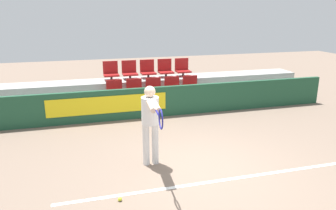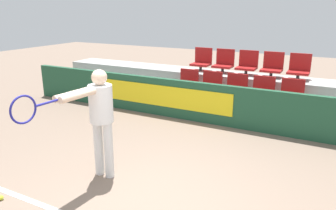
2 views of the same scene
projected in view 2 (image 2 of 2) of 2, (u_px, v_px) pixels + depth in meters
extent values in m
plane|color=#7A6656|center=(138.00, 209.00, 4.01)|extent=(30.00, 30.00, 0.00)
cube|color=#1E4C33|center=(226.00, 106.00, 6.72)|extent=(10.50, 0.12, 0.86)
cube|color=yellow|center=(163.00, 96.00, 7.29)|extent=(3.19, 0.02, 0.47)
cube|color=#9E9E99|center=(233.00, 110.00, 7.21)|extent=(10.10, 0.85, 0.42)
cube|color=#9E9E99|center=(244.00, 92.00, 7.88)|extent=(10.10, 0.85, 0.83)
cylinder|color=#333333|center=(186.00, 91.00, 7.69)|extent=(0.07, 0.07, 0.13)
cube|color=#A31919|center=(186.00, 87.00, 7.67)|extent=(0.46, 0.39, 0.05)
cube|color=#A31919|center=(189.00, 77.00, 7.75)|extent=(0.46, 0.04, 0.38)
cylinder|color=#333333|center=(209.00, 94.00, 7.43)|extent=(0.07, 0.07, 0.13)
cube|color=#A31919|center=(210.00, 90.00, 7.41)|extent=(0.46, 0.39, 0.05)
cube|color=#A31919|center=(213.00, 79.00, 7.49)|extent=(0.46, 0.04, 0.38)
cylinder|color=#333333|center=(234.00, 97.00, 7.17)|extent=(0.07, 0.07, 0.13)
cube|color=#A31919|center=(234.00, 93.00, 7.15)|extent=(0.46, 0.39, 0.05)
cube|color=#A31919|center=(237.00, 82.00, 7.23)|extent=(0.46, 0.04, 0.38)
cylinder|color=#333333|center=(261.00, 101.00, 6.91)|extent=(0.07, 0.07, 0.13)
cube|color=#A31919|center=(261.00, 97.00, 6.88)|extent=(0.46, 0.39, 0.05)
cube|color=#A31919|center=(264.00, 85.00, 6.97)|extent=(0.46, 0.04, 0.38)
cylinder|color=#333333|center=(290.00, 104.00, 6.65)|extent=(0.07, 0.07, 0.13)
cube|color=#A31919|center=(290.00, 100.00, 6.62)|extent=(0.46, 0.39, 0.05)
cube|color=#A31919|center=(293.00, 88.00, 6.71)|extent=(0.46, 0.04, 0.38)
cylinder|color=#333333|center=(201.00, 68.00, 8.30)|extent=(0.07, 0.07, 0.13)
cube|color=#A31919|center=(201.00, 64.00, 8.27)|extent=(0.46, 0.39, 0.05)
cube|color=#A31919|center=(204.00, 55.00, 8.36)|extent=(0.46, 0.04, 0.38)
cylinder|color=#333333|center=(223.00, 70.00, 8.04)|extent=(0.07, 0.07, 0.13)
cube|color=#A31919|center=(223.00, 66.00, 8.01)|extent=(0.46, 0.39, 0.05)
cube|color=#A31919|center=(225.00, 57.00, 8.10)|extent=(0.46, 0.04, 0.38)
cylinder|color=#333333|center=(246.00, 72.00, 7.77)|extent=(0.07, 0.07, 0.13)
cube|color=#A31919|center=(246.00, 68.00, 7.75)|extent=(0.46, 0.39, 0.05)
cube|color=#A31919|center=(249.00, 58.00, 7.83)|extent=(0.46, 0.04, 0.38)
cylinder|color=#333333|center=(271.00, 74.00, 7.51)|extent=(0.07, 0.07, 0.13)
cube|color=#A31919|center=(271.00, 70.00, 7.49)|extent=(0.46, 0.39, 0.05)
cube|color=#A31919|center=(274.00, 60.00, 7.57)|extent=(0.46, 0.04, 0.38)
cylinder|color=#333333|center=(298.00, 77.00, 7.25)|extent=(0.07, 0.07, 0.13)
cube|color=#A31919|center=(298.00, 73.00, 7.23)|extent=(0.46, 0.39, 0.05)
cube|color=#A31919|center=(300.00, 62.00, 7.31)|extent=(0.46, 0.04, 0.38)
cylinder|color=silver|center=(99.00, 148.00, 4.75)|extent=(0.13, 0.13, 0.83)
cylinder|color=silver|center=(109.00, 150.00, 4.67)|extent=(0.13, 0.13, 0.83)
cylinder|color=white|center=(101.00, 104.00, 4.52)|extent=(0.33, 0.33, 0.53)
sphere|color=beige|center=(99.00, 77.00, 4.41)|extent=(0.21, 0.21, 0.21)
cylinder|color=beige|center=(72.00, 94.00, 4.11)|extent=(0.13, 0.56, 0.09)
cylinder|color=beige|center=(78.00, 95.00, 4.07)|extent=(0.13, 0.56, 0.09)
cylinder|color=navy|center=(47.00, 103.00, 3.75)|extent=(0.05, 0.30, 0.03)
torus|color=navy|center=(23.00, 110.00, 3.51)|extent=(0.05, 0.32, 0.32)
sphere|color=#CCDB33|center=(1.00, 198.00, 4.19)|extent=(0.07, 0.07, 0.07)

